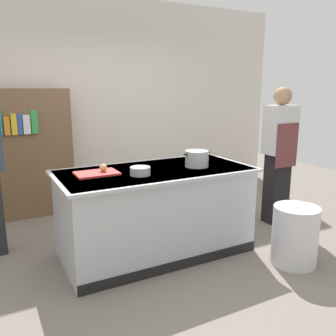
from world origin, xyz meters
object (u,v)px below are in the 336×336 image
Objects in this scene: onion at (103,168)px; bookshelf at (29,154)px; person_chef at (279,153)px; mixing_bowl at (140,171)px; trash_bin at (295,235)px; stock_pot at (197,159)px.

bookshelf reaches higher than onion.
onion is 0.04× the size of person_chef.
mixing_bowl reaches higher than trash_bin.
onion is at bearing -74.42° from bookshelf.
stock_pot reaches higher than onion.
onion is 0.97m from stock_pot.
stock_pot is at bearing 5.27° from mixing_bowl.
person_chef reaches higher than onion.
onion reaches higher than mixing_bowl.
person_chef is (0.66, 0.93, 0.62)m from trash_bin.
stock_pot is 0.53× the size of trash_bin.
trash_bin is at bearing -51.81° from bookshelf.
mixing_bowl is at bearing -68.45° from bookshelf.
trash_bin is at bearing -30.44° from onion.
stock_pot is 1.60× the size of mixing_bowl.
onion is 0.24× the size of stock_pot.
mixing_bowl is at bearing -174.73° from stock_pot.
mixing_bowl is 1.64m from trash_bin.
onion is 0.13× the size of trash_bin.
onion is 1.78m from bookshelf.
trash_bin is (0.65, -0.78, -0.69)m from stock_pot.
bookshelf is at bearing 111.55° from mixing_bowl.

